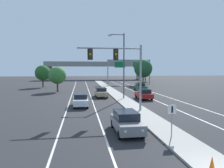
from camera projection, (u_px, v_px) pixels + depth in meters
median_island at (132, 106)px, 27.52m from camera, size 2.40×110.00×0.15m
lane_stripe_oncoming_center at (92, 100)px, 33.78m from camera, size 0.14×100.00×0.01m
lane_stripe_receding_center at (151, 98)px, 35.10m from camera, size 0.14×100.00×0.01m
edge_stripe_left at (70, 100)px, 33.31m from camera, size 0.14×100.00×0.01m
edge_stripe_right at (170, 98)px, 35.57m from camera, size 0.14×100.00×0.01m
overhead_signal_mast at (121, 64)px, 23.86m from camera, size 7.06×0.44×7.20m
median_sign_post at (172, 115)px, 14.95m from camera, size 0.60×0.10×2.20m
street_lamp_median at (122, 62)px, 33.94m from camera, size 2.58×0.28×10.00m
car_oncoming_grey at (126, 122)px, 16.41m from camera, size 1.88×4.49×1.58m
car_oncoming_white at (81, 100)px, 27.65m from camera, size 1.88×4.49×1.58m
car_oncoming_tan at (101, 92)px, 36.63m from camera, size 1.92×4.51×1.58m
car_receding_red at (144, 94)px, 34.15m from camera, size 1.86×4.49×1.58m
car_receding_green at (140, 86)px, 48.25m from camera, size 1.84×4.48×1.58m
traffic_cone_median_nose at (212, 164)px, 9.82m from camera, size 0.36×0.36×0.74m
highway_sign_gantry at (129, 64)px, 66.58m from camera, size 13.28×0.42×7.50m
overpass_bridge at (96, 66)px, 94.03m from camera, size 42.40×6.40×7.65m
tree_far_left_c at (57, 75)px, 44.92m from camera, size 3.56×3.56×5.16m
tree_far_right_c at (145, 72)px, 78.40m from camera, size 3.75×3.75×5.43m
tree_far_right_b at (143, 68)px, 61.09m from camera, size 5.06×5.06×7.31m
tree_far_left_a at (43, 73)px, 55.42m from camera, size 3.87×3.87×5.60m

